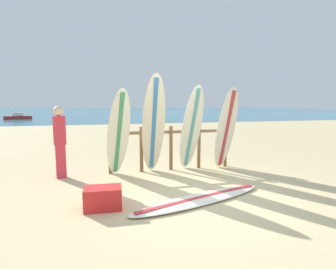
# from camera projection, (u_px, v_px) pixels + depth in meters

# --- Properties ---
(ground_plane) EXTENTS (120.00, 120.00, 0.00)m
(ground_plane) POSITION_uv_depth(u_px,v_px,m) (195.00, 200.00, 4.77)
(ground_plane) COLOR #CCB784
(ocean_water) EXTENTS (120.00, 80.00, 0.01)m
(ocean_water) POSITION_uv_depth(u_px,v_px,m) (105.00, 111.00, 60.49)
(ocean_water) COLOR teal
(ocean_water) RESTS_ON ground
(surfboard_rack) EXTENTS (3.18, 0.09, 1.14)m
(surfboard_rack) POSITION_uv_depth(u_px,v_px,m) (171.00, 143.00, 6.87)
(surfboard_rack) COLOR brown
(surfboard_rack) RESTS_ON ground
(surfboard_leaning_far_left) EXTENTS (0.67, 1.03, 2.06)m
(surfboard_leaning_far_left) POSITION_uv_depth(u_px,v_px,m) (118.00, 134.00, 6.06)
(surfboard_leaning_far_left) COLOR silver
(surfboard_leaning_far_left) RESTS_ON ground
(surfboard_leaning_left) EXTENTS (0.59, 1.04, 2.39)m
(surfboard_leaning_left) POSITION_uv_depth(u_px,v_px,m) (154.00, 126.00, 6.31)
(surfboard_leaning_left) COLOR beige
(surfboard_leaning_left) RESTS_ON ground
(surfboard_leaning_center_left) EXTENTS (0.60, 0.92, 2.17)m
(surfboard_leaning_center_left) POSITION_uv_depth(u_px,v_px,m) (191.00, 129.00, 6.66)
(surfboard_leaning_center_left) COLOR silver
(surfboard_leaning_center_left) RESTS_ON ground
(surfboard_leaning_center) EXTENTS (0.65, 0.73, 2.13)m
(surfboard_leaning_center) POSITION_uv_depth(u_px,v_px,m) (226.00, 129.00, 6.84)
(surfboard_leaning_center) COLOR silver
(surfboard_leaning_center) RESTS_ON ground
(surfboard_lying_on_sand) EXTENTS (2.84, 1.37, 0.08)m
(surfboard_lying_on_sand) POSITION_uv_depth(u_px,v_px,m) (201.00, 199.00, 4.73)
(surfboard_lying_on_sand) COLOR white
(surfboard_lying_on_sand) RESTS_ON ground
(beachgoer_standing) EXTENTS (0.29, 0.23, 1.67)m
(beachgoer_standing) POSITION_uv_depth(u_px,v_px,m) (60.00, 139.00, 6.09)
(beachgoer_standing) COLOR #D8333F
(beachgoer_standing) RESTS_ON ground
(small_boat_offshore) EXTENTS (2.80, 1.39, 0.71)m
(small_boat_offshore) POSITION_uv_depth(u_px,v_px,m) (18.00, 117.00, 29.13)
(small_boat_offshore) COLOR #B22D28
(small_boat_offshore) RESTS_ON ocean_water
(cooler_box) EXTENTS (0.62, 0.43, 0.36)m
(cooler_box) POSITION_uv_depth(u_px,v_px,m) (103.00, 198.00, 4.36)
(cooler_box) COLOR red
(cooler_box) RESTS_ON ground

